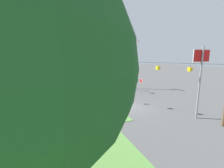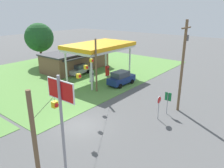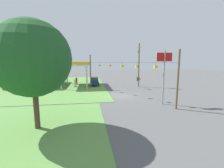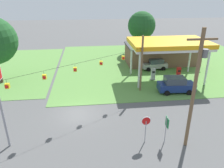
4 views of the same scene
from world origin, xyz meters
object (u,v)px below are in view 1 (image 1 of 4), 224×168
Objects in this scene: car_at_pumps_front at (80,84)px; gas_station_store at (7,83)px; fuel_pump_near at (55,89)px; tree_west_verge at (22,69)px; gas_station_canopy at (53,63)px; car_at_pumps_rear at (26,89)px; stop_sign_overhead at (201,67)px; utility_pole_main at (135,61)px; fuel_pump_far at (54,85)px; route_sign at (136,81)px; stop_sign_roadside at (141,82)px.

gas_station_store is at bearing 83.60° from car_at_pumps_front.
fuel_pump_near is 21.98m from tree_west_verge.
gas_station_canopy is 6.16× the size of fuel_pump_near.
car_at_pumps_rear is 0.57× the size of stop_sign_overhead.
utility_pole_main is at bearing 77.94° from car_at_pumps_rear.
car_at_pumps_rear is (-0.04, 8.86, -0.13)m from car_at_pumps_front.
fuel_pump_near is 1.00× the size of fuel_pump_far.
tree_west_verge is (-18.37, 15.15, 4.18)m from route_sign.
tree_west_verge is at bearing 110.78° from stop_sign_overhead.
car_at_pumps_front is at bearing -70.08° from fuel_pump_near.
route_sign reaches higher than fuel_pump_far.
utility_pole_main is (3.34, -0.75, 3.61)m from stop_sign_roadside.
car_at_pumps_front is at bearing -116.40° from fuel_pump_far.
car_at_pumps_rear is (1.57, 4.44, 0.09)m from fuel_pump_near.
stop_sign_roadside is at bearing 174.46° from route_sign.
stop_sign_overhead is (-19.64, -20.22, 3.45)m from gas_station_store.
route_sign is (-4.54, -18.23, 0.80)m from car_at_pumps_rear.
stop_sign_overhead is at bearing 175.71° from route_sign.
fuel_pump_far is 4.97m from car_at_pumps_rear.
stop_sign_overhead is (-17.57, -8.40, 4.12)m from car_at_pumps_front.
tree_west_verge is (-16.65, 14.99, 4.08)m from stop_sign_roadside.
stop_sign_overhead is at bearing -69.22° from tree_west_verge.
gas_station_canopy is 21.99m from stop_sign_overhead.
utility_pole_main is at bearing -95.38° from fuel_pump_near.
gas_station_canopy reaches higher than car_at_pumps_front.
gas_station_canopy is at bearing 77.25° from utility_pole_main.
route_sign is at bearing 174.46° from stop_sign_roadside.
gas_station_store reaches higher than fuel_pump_near.
fuel_pump_far is at bearing 63.85° from route_sign.
stop_sign_overhead reaches higher than fuel_pump_far.
tree_west_verge is at bearing 4.42° from car_at_pumps_rear.
utility_pole_main is (-1.36, -14.38, 4.60)m from fuel_pump_near.
stop_sign_roadside reaches higher than fuel_pump_far.
utility_pole_main is 25.45m from tree_west_verge.
car_at_pumps_rear is 18.81m from route_sign.
fuel_pump_far is 0.69× the size of stop_sign_roadside.
utility_pole_main is (-5.03, -21.78, 3.71)m from gas_station_store.
utility_pole_main reaches higher than gas_station_canopy.
utility_pole_main is (-2.92, -18.82, 4.51)m from car_at_pumps_rear.
tree_west_verge is at bearing -41.99° from stop_sign_roadside.
stop_sign_overhead reaches higher than gas_station_canopy.
tree_west_verge reaches higher than stop_sign_overhead.
car_at_pumps_front is (-2.20, -4.42, 0.21)m from fuel_pump_far.
car_at_pumps_front is 0.51× the size of tree_west_verge.
gas_station_canopy is 6.14m from car_at_pumps_rear.
stop_sign_roadside is 0.28× the size of tree_west_verge.
car_at_pumps_rear is at bearing 7.66° from tree_west_verge.
fuel_pump_far is at bearing 0.00° from fuel_pump_near.
utility_pole_main is at bearing -6.09° from stop_sign_overhead.
gas_station_canopy is 6.04m from car_at_pumps_front.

